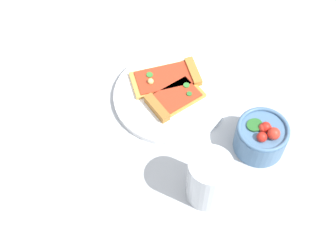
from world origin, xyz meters
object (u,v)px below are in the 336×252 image
(plate, at_px, (170,96))
(salad_bowl, at_px, (261,137))
(paper_napkin, at_px, (47,105))
(pizza_slice_near, at_px, (171,101))
(pizza_slice_far, at_px, (169,77))
(soda_glass, at_px, (208,180))

(plate, distance_m, salad_bowl, 0.23)
(salad_bowl, distance_m, paper_napkin, 0.48)
(plate, xyz_separation_m, salad_bowl, (-0.17, 0.15, 0.03))
(pizza_slice_near, xyz_separation_m, paper_napkin, (0.28, -0.04, -0.02))
(plate, relative_size, salad_bowl, 2.40)
(pizza_slice_near, bearing_deg, salad_bowl, 143.06)
(pizza_slice_far, bearing_deg, pizza_slice_near, 86.28)
(paper_napkin, bearing_deg, pizza_slice_far, -173.58)
(pizza_slice_near, relative_size, pizza_slice_far, 0.86)
(soda_glass, relative_size, paper_napkin, 1.04)
(salad_bowl, xyz_separation_m, soda_glass, (0.13, 0.09, 0.02))
(pizza_slice_near, bearing_deg, soda_glass, 100.74)
(pizza_slice_far, height_order, soda_glass, soda_glass)
(plate, relative_size, paper_napkin, 2.22)
(pizza_slice_far, relative_size, salad_bowl, 1.53)
(pizza_slice_near, height_order, paper_napkin, pizza_slice_near)
(paper_napkin, bearing_deg, plate, 177.62)
(pizza_slice_far, distance_m, soda_glass, 0.29)
(plate, relative_size, pizza_slice_far, 1.56)
(plate, xyz_separation_m, soda_glass, (-0.04, 0.25, 0.05))
(pizza_slice_far, xyz_separation_m, paper_napkin, (0.29, 0.03, -0.02))
(pizza_slice_far, bearing_deg, soda_glass, 97.43)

